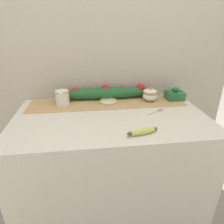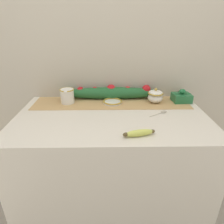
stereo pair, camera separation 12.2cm
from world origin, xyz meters
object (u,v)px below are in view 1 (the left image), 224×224
at_px(small_dish, 109,102).
at_px(banana, 143,131).
at_px(sugar_bowl, 150,95).
at_px(spoon, 160,110).
at_px(gift_box, 175,95).
at_px(cream_pitcher, 62,97).

bearing_deg(small_dish, banana, -74.19).
bearing_deg(sugar_bowl, spoon, -84.87).
distance_m(banana, gift_box, 0.62).
bearing_deg(banana, gift_box, 51.64).
bearing_deg(sugar_bowl, small_dish, -177.94).
height_order(cream_pitcher, spoon, cream_pitcher).
distance_m(small_dish, spoon, 0.37).
xyz_separation_m(cream_pitcher, small_dish, (0.33, -0.01, -0.05)).
distance_m(spoon, gift_box, 0.27).
height_order(cream_pitcher, small_dish, cream_pitcher).
bearing_deg(small_dish, cream_pitcher, 177.78).
height_order(cream_pitcher, sugar_bowl, same).
bearing_deg(sugar_bowl, gift_box, 3.92).
xyz_separation_m(cream_pitcher, sugar_bowl, (0.65, -0.00, -0.01)).
xyz_separation_m(sugar_bowl, banana, (-0.19, -0.47, -0.03)).
bearing_deg(spoon, banana, -158.60).
xyz_separation_m(small_dish, spoon, (0.33, -0.17, -0.01)).
bearing_deg(gift_box, spoon, -133.32).
relative_size(cream_pitcher, sugar_bowl, 1.09).
bearing_deg(cream_pitcher, banana, -45.88).
relative_size(banana, gift_box, 1.30).
bearing_deg(spoon, cream_pitcher, 130.51).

